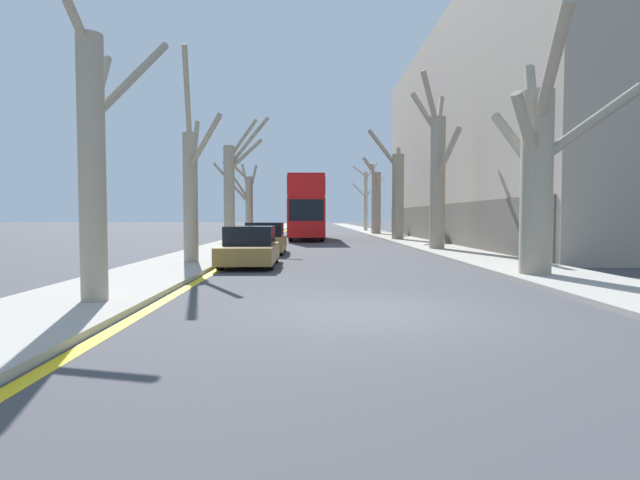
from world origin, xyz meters
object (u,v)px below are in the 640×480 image
(street_tree_right_1, at_px, (437,174))
(parked_car_0, at_px, (250,247))
(street_tree_left_1, at_px, (191,186))
(parked_car_1, at_px, (265,239))
(street_tree_right_2, at_px, (397,191))
(street_tree_right_4, at_px, (366,199))
(street_tree_right_0, at_px, (539,166))
(street_tree_left_2, at_px, (232,189))
(street_tree_right_3, at_px, (376,199))
(double_decker_bus, at_px, (307,205))
(street_tree_left_0, at_px, (94,155))
(street_tree_left_3, at_px, (247,200))

(street_tree_right_1, relative_size, parked_car_0, 2.19)
(street_tree_left_1, relative_size, parked_car_1, 1.85)
(street_tree_right_2, bearing_deg, parked_car_0, -114.34)
(street_tree_right_2, xyz_separation_m, street_tree_right_4, (0.33, 22.64, 0.27))
(parked_car_0, bearing_deg, parked_car_1, 90.00)
(street_tree_right_0, bearing_deg, street_tree_left_2, 129.10)
(street_tree_left_2, bearing_deg, parked_car_1, -60.14)
(street_tree_right_3, xyz_separation_m, parked_car_1, (-8.41, -24.39, -2.72))
(street_tree_right_4, relative_size, parked_car_0, 1.98)
(street_tree_left_2, relative_size, street_tree_right_2, 0.89)
(street_tree_left_1, xyz_separation_m, parked_car_1, (2.09, 5.49, -2.11))
(street_tree_right_1, relative_size, parked_car_1, 2.25)
(street_tree_left_1, bearing_deg, double_decker_bus, 78.75)
(street_tree_left_2, xyz_separation_m, street_tree_right_1, (10.59, -1.75, 0.68))
(street_tree_left_0, distance_m, street_tree_right_0, 11.33)
(street_tree_right_0, bearing_deg, street_tree_right_3, 90.13)
(street_tree_right_3, height_order, parked_car_0, street_tree_right_3)
(street_tree_left_0, xyz_separation_m, street_tree_right_2, (10.43, 26.35, 0.69))
(street_tree_right_0, height_order, street_tree_right_1, street_tree_right_1)
(street_tree_left_3, distance_m, parked_car_1, 12.91)
(double_decker_bus, bearing_deg, street_tree_left_2, -109.92)
(parked_car_0, distance_m, parked_car_1, 5.87)
(street_tree_right_3, bearing_deg, street_tree_right_4, 88.26)
(street_tree_right_1, bearing_deg, street_tree_right_4, 89.63)
(parked_car_1, bearing_deg, street_tree_left_2, 119.86)
(street_tree_left_1, distance_m, street_tree_left_3, 17.99)
(street_tree_left_2, distance_m, street_tree_right_1, 10.75)
(street_tree_left_0, height_order, parked_car_0, street_tree_left_0)
(street_tree_left_1, xyz_separation_m, street_tree_left_3, (-0.31, 17.98, 0.11))
(parked_car_0, bearing_deg, double_decker_bus, 84.73)
(street_tree_left_3, relative_size, street_tree_right_1, 0.68)
(street_tree_left_1, relative_size, street_tree_right_2, 0.89)
(street_tree_right_3, bearing_deg, street_tree_left_0, -105.35)
(street_tree_right_1, xyz_separation_m, street_tree_right_4, (0.22, 33.53, -0.05))
(street_tree_left_3, distance_m, street_tree_right_1, 15.30)
(street_tree_left_1, bearing_deg, street_tree_left_2, 89.79)
(street_tree_right_1, xyz_separation_m, parked_car_0, (-8.53, -7.70, -3.25))
(street_tree_left_2, distance_m, street_tree_right_3, 23.29)
(street_tree_left_2, bearing_deg, street_tree_right_2, 41.11)
(street_tree_left_3, bearing_deg, street_tree_left_0, -89.16)
(street_tree_right_3, distance_m, parked_car_0, 31.53)
(street_tree_left_0, xyz_separation_m, street_tree_right_3, (10.43, 38.01, 0.51))
(street_tree_left_0, height_order, street_tree_right_4, street_tree_right_4)
(street_tree_right_2, relative_size, parked_car_1, 2.08)
(street_tree_right_4, height_order, double_decker_bus, street_tree_right_4)
(street_tree_right_0, relative_size, parked_car_1, 1.69)
(street_tree_right_3, xyz_separation_m, double_decker_bus, (-6.54, -9.96, -0.80))
(street_tree_right_2, bearing_deg, street_tree_right_0, -89.80)
(street_tree_left_1, xyz_separation_m, double_decker_bus, (3.96, 19.92, -0.19))
(street_tree_left_1, xyz_separation_m, street_tree_right_3, (10.51, 29.88, 0.61))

